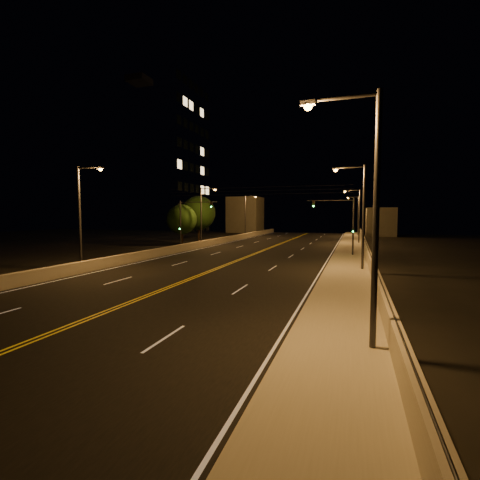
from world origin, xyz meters
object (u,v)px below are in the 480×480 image
(streetlight_3, at_px, (357,213))
(tree_0, at_px, (182,219))
(tree_1, at_px, (199,213))
(streetlight_4, at_px, (82,211))
(streetlight_0, at_px, (367,204))
(streetlight_1, at_px, (360,210))
(streetlight_6, at_px, (247,213))
(streetlight_5, at_px, (203,212))
(traffic_signal_right, at_px, (344,220))
(building_tower, at_px, (141,161))
(streetlight_2, at_px, (357,212))
(traffic_signal_left, at_px, (187,220))

(streetlight_3, xyz_separation_m, tree_0, (-25.41, -30.84, -1.06))
(tree_1, bearing_deg, streetlight_4, -82.36)
(streetlight_0, height_order, streetlight_1, same)
(streetlight_6, bearing_deg, streetlight_0, -69.10)
(streetlight_5, xyz_separation_m, traffic_signal_right, (19.93, -7.10, -0.95))
(streetlight_1, distance_m, building_tower, 53.95)
(building_tower, bearing_deg, streetlight_4, -62.02)
(streetlight_6, relative_size, tree_1, 1.10)
(traffic_signal_right, height_order, tree_0, traffic_signal_right)
(streetlight_6, bearing_deg, streetlight_5, -90.00)
(streetlight_2, bearing_deg, traffic_signal_right, -94.92)
(traffic_signal_left, bearing_deg, streetlight_6, 92.16)
(streetlight_3, bearing_deg, streetlight_6, -154.21)
(streetlight_5, xyz_separation_m, tree_0, (-4.00, 1.03, -1.06))
(streetlight_1, relative_size, streetlight_2, 1.00)
(streetlight_1, bearing_deg, building_tower, 142.41)
(streetlight_3, bearing_deg, streetlight_5, -123.89)
(streetlight_1, bearing_deg, streetlight_2, 90.00)
(streetlight_1, relative_size, tree_0, 1.38)
(streetlight_1, distance_m, tree_0, 31.31)
(traffic_signal_right, height_order, building_tower, building_tower)
(streetlight_1, relative_size, streetlight_6, 1.00)
(streetlight_1, height_order, traffic_signal_right, streetlight_1)
(streetlight_3, bearing_deg, tree_1, -136.19)
(streetlight_0, height_order, traffic_signal_left, streetlight_0)
(traffic_signal_right, bearing_deg, tree_0, 161.23)
(streetlight_0, bearing_deg, tree_0, 125.53)
(streetlight_3, xyz_separation_m, tree_1, (-25.56, -24.52, -0.05))
(streetlight_1, bearing_deg, streetlight_0, -90.00)
(traffic_signal_right, relative_size, tree_0, 1.03)
(streetlight_2, height_order, streetlight_5, same)
(streetlight_3, relative_size, streetlight_5, 1.00)
(streetlight_3, distance_m, traffic_signal_right, 39.01)
(streetlight_3, bearing_deg, traffic_signal_left, -117.55)
(traffic_signal_right, relative_size, building_tower, 0.20)
(streetlight_5, relative_size, traffic_signal_right, 1.34)
(streetlight_2, distance_m, streetlight_5, 23.66)
(building_tower, bearing_deg, streetlight_3, 21.85)
(traffic_signal_left, bearing_deg, tree_1, 109.90)
(streetlight_5, distance_m, building_tower, 27.53)
(streetlight_1, relative_size, streetlight_4, 1.00)
(streetlight_5, xyz_separation_m, streetlight_6, (0.00, 21.52, 0.00))
(streetlight_4, height_order, tree_1, streetlight_4)
(streetlight_0, bearing_deg, streetlight_4, 152.91)
(traffic_signal_left, bearing_deg, streetlight_2, 40.16)
(streetlight_1, bearing_deg, traffic_signal_left, 153.51)
(streetlight_1, xyz_separation_m, tree_1, (-25.56, 24.58, -0.05))
(streetlight_2, xyz_separation_m, streetlight_4, (-21.41, -33.65, 0.00))
(streetlight_4, relative_size, traffic_signal_right, 1.34)
(streetlight_1, relative_size, tree_1, 1.10)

